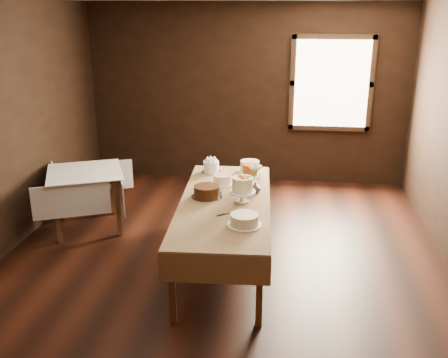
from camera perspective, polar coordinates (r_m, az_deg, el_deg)
floor at (r=5.56m, az=-0.26°, el=-9.98°), size 5.00×6.00×0.01m
wall_back at (r=7.95m, az=2.57°, el=9.63°), size 5.00×0.02×2.80m
wall_front at (r=2.32m, az=-10.33°, el=-15.19°), size 5.00×0.02×2.80m
window at (r=7.87m, az=12.20°, el=10.60°), size 1.10×0.05×1.30m
display_table at (r=5.33m, az=0.10°, el=-3.03°), size 1.07×2.47×0.75m
side_table at (r=6.48m, az=-15.61°, el=0.09°), size 1.18×1.18×0.76m
cake_meringue at (r=6.19m, az=-1.48°, el=1.38°), size 0.27×0.27×0.15m
cake_speckled at (r=6.22m, az=2.97°, el=1.43°), size 0.30×0.30×0.14m
cake_lattice at (r=5.78m, az=-0.14°, el=-0.15°), size 0.29×0.29×0.10m
cake_caramel at (r=5.75m, az=2.99°, el=0.39°), size 0.23×0.23×0.26m
cake_chocolate at (r=5.37m, az=-1.99°, el=-1.50°), size 0.36×0.36×0.13m
cake_flowers at (r=5.22m, az=2.12°, el=-1.38°), size 0.30×0.30×0.29m
cake_cream at (r=4.69m, az=2.34°, el=-4.75°), size 0.38×0.38×0.11m
cake_server_a at (r=4.99m, az=0.85°, el=-3.88°), size 0.21×0.17×0.01m
cake_server_b at (r=4.94m, az=2.69°, el=-4.12°), size 0.20×0.18×0.01m
cake_server_c at (r=5.61m, az=-0.28°, el=-1.23°), size 0.04×0.24×0.01m
cake_server_d at (r=5.57m, az=2.98°, el=-1.40°), size 0.22×0.15×0.01m
flower_vase at (r=5.50m, az=3.60°, el=-1.04°), size 0.15×0.15×0.12m
flower_bouquet at (r=5.44m, az=3.64°, el=0.76°), size 0.14×0.14×0.20m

